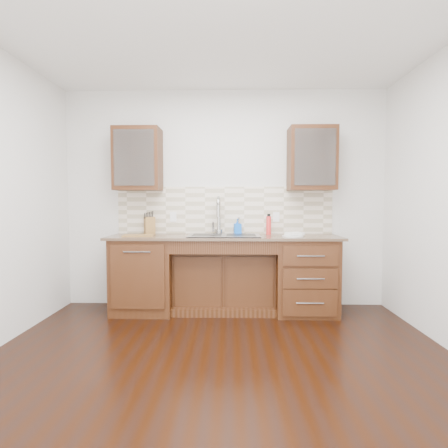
{
  "coord_description": "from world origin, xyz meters",
  "views": [
    {
      "loc": [
        0.09,
        -2.67,
        1.3
      ],
      "look_at": [
        0.0,
        1.4,
        1.05
      ],
      "focal_mm": 28.0,
      "sensor_mm": 36.0,
      "label": 1
    }
  ],
  "objects_px": {
    "plate": "(293,236)",
    "cutting_board": "(138,235)",
    "soap_bottle": "(238,226)",
    "knife_block": "(150,225)",
    "water_bottle": "(269,225)"
  },
  "relations": [
    {
      "from": "water_bottle",
      "to": "knife_block",
      "type": "relative_size",
      "value": 1.05
    },
    {
      "from": "plate",
      "to": "cutting_board",
      "type": "xyz_separation_m",
      "value": [
        -1.79,
        0.04,
        0.0
      ]
    },
    {
      "from": "plate",
      "to": "knife_block",
      "type": "xyz_separation_m",
      "value": [
        -1.72,
        0.33,
        0.1
      ]
    },
    {
      "from": "soap_bottle",
      "to": "knife_block",
      "type": "relative_size",
      "value": 0.89
    },
    {
      "from": "knife_block",
      "to": "cutting_board",
      "type": "height_order",
      "value": "knife_block"
    },
    {
      "from": "soap_bottle",
      "to": "knife_block",
      "type": "height_order",
      "value": "knife_block"
    },
    {
      "from": "water_bottle",
      "to": "knife_block",
      "type": "distance_m",
      "value": 1.48
    },
    {
      "from": "soap_bottle",
      "to": "knife_block",
      "type": "xyz_separation_m",
      "value": [
        -1.1,
        -0.02,
        0.01
      ]
    },
    {
      "from": "plate",
      "to": "cutting_board",
      "type": "distance_m",
      "value": 1.79
    },
    {
      "from": "plate",
      "to": "cutting_board",
      "type": "height_order",
      "value": "cutting_board"
    },
    {
      "from": "soap_bottle",
      "to": "plate",
      "type": "xyz_separation_m",
      "value": [
        0.62,
        -0.35,
        -0.09
      ]
    },
    {
      "from": "plate",
      "to": "water_bottle",
      "type": "bearing_deg",
      "value": 130.03
    },
    {
      "from": "soap_bottle",
      "to": "water_bottle",
      "type": "xyz_separation_m",
      "value": [
        0.38,
        -0.06,
        0.02
      ]
    },
    {
      "from": "plate",
      "to": "knife_block",
      "type": "distance_m",
      "value": 1.76
    },
    {
      "from": "soap_bottle",
      "to": "water_bottle",
      "type": "relative_size",
      "value": 0.85
    }
  ]
}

